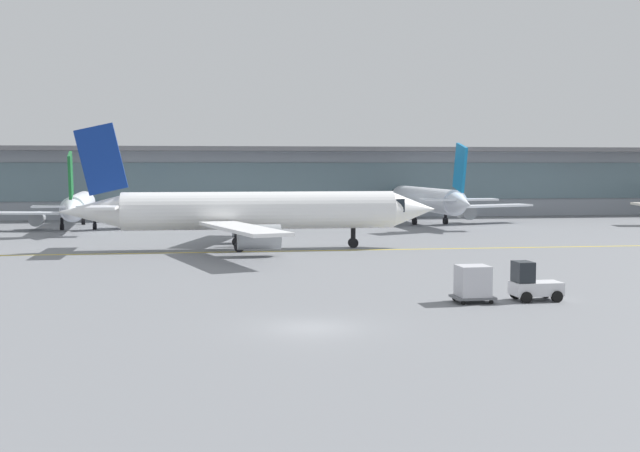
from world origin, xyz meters
TOP-DOWN VIEW (x-y plane):
  - ground_plane at (0.00, 0.00)m, footprint 400.00×400.00m
  - taxiway_centreline_stripe at (0.20, 32.04)m, footprint 110.00×0.51m
  - terminal_concourse at (0.00, 78.36)m, footprint 212.45×11.00m
  - gate_airplane_1 at (-18.30, 58.91)m, footprint 24.00×25.88m
  - gate_airplane_2 at (22.55, 61.33)m, footprint 26.90×28.92m
  - taxiing_regional_jet at (-0.21, 34.04)m, footprint 32.06×29.93m
  - baggage_tug at (12.54, 5.40)m, footprint 2.63×1.67m
  - cargo_dolly_lead at (9.25, 5.34)m, footprint 2.13×1.64m

SIDE VIEW (x-z plane):
  - ground_plane at x=0.00m, z-range 0.00..0.00m
  - taxiway_centreline_stripe at x=0.20m, z-range 0.00..0.01m
  - baggage_tug at x=12.54m, z-range -0.16..1.94m
  - cargo_dolly_lead at x=9.25m, z-range 0.08..2.02m
  - gate_airplane_1 at x=-18.30m, z-range -1.71..6.85m
  - gate_airplane_2 at x=22.55m, z-range -1.92..7.67m
  - taxiing_regional_jet at x=-0.21m, z-range -2.13..8.52m
  - terminal_concourse at x=0.00m, z-range 0.12..9.72m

